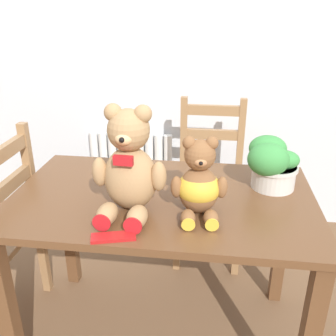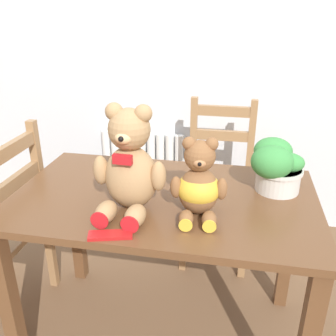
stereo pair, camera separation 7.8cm
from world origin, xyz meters
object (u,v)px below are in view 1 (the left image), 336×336
object	(u,v)px
wooden_chair_behind	(210,183)
teddy_bear_left	(129,167)
teddy_bear_right	(199,184)
chocolate_bar	(113,237)
potted_plant	(272,163)

from	to	relation	value
wooden_chair_behind	teddy_bear_left	bearing A→B (deg)	71.50
wooden_chair_behind	teddy_bear_left	xyz separation A→B (m)	(-0.29, -0.86, 0.46)
teddy_bear_left	teddy_bear_right	distance (m)	0.26
wooden_chair_behind	teddy_bear_right	world-z (taller)	teddy_bear_right
wooden_chair_behind	teddy_bear_right	bearing A→B (deg)	87.92
teddy_bear_right	chocolate_bar	xyz separation A→B (m)	(-0.27, -0.21, -0.11)
teddy_bear_right	teddy_bear_left	bearing A→B (deg)	-4.44
teddy_bear_right	chocolate_bar	distance (m)	0.36
teddy_bear_left	chocolate_bar	size ratio (longest dim) A/B	2.72
teddy_bear_left	teddy_bear_right	bearing A→B (deg)	-175.62
teddy_bear_left	teddy_bear_right	size ratio (longest dim) A/B	1.36
teddy_bear_left	teddy_bear_right	world-z (taller)	teddy_bear_left
wooden_chair_behind	potted_plant	distance (m)	0.76
wooden_chair_behind	potted_plant	bearing A→B (deg)	113.38
teddy_bear_right	chocolate_bar	bearing A→B (deg)	31.66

